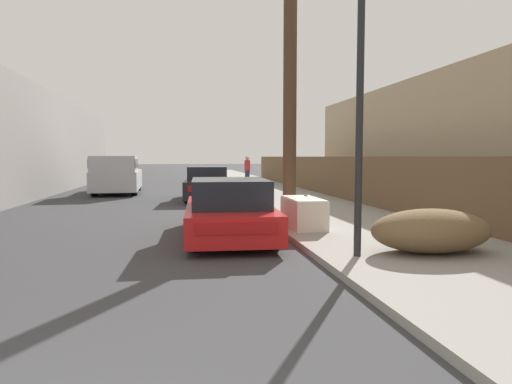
# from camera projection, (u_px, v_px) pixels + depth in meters

# --- Properties ---
(sidewalk_curb) EXTENTS (4.20, 63.00, 0.12)m
(sidewalk_curb) POSITION_uv_depth(u_px,v_px,m) (257.00, 187.00, 26.08)
(sidewalk_curb) COLOR gray
(sidewalk_curb) RESTS_ON ground
(discarded_fridge) EXTENTS (0.74, 1.67, 0.71)m
(discarded_fridge) POSITION_uv_depth(u_px,v_px,m) (303.00, 212.00, 10.68)
(discarded_fridge) COLOR silver
(discarded_fridge) RESTS_ON sidewalk_curb
(parked_sports_car_red) EXTENTS (1.99, 4.53, 1.29)m
(parked_sports_car_red) POSITION_uv_depth(u_px,v_px,m) (229.00, 211.00, 9.89)
(parked_sports_car_red) COLOR red
(parked_sports_car_red) RESTS_ON ground
(car_parked_mid) EXTENTS (2.07, 4.57, 1.37)m
(car_parked_mid) POSITION_uv_depth(u_px,v_px,m) (208.00, 184.00, 18.63)
(car_parked_mid) COLOR black
(car_parked_mid) RESTS_ON ground
(pickup_truck) EXTENTS (2.25, 5.47, 1.80)m
(pickup_truck) POSITION_uv_depth(u_px,v_px,m) (117.00, 175.00, 21.66)
(pickup_truck) COLOR silver
(pickup_truck) RESTS_ON ground
(utility_pole) EXTENTS (1.80, 0.37, 8.49)m
(utility_pole) POSITION_uv_depth(u_px,v_px,m) (290.00, 58.00, 12.35)
(utility_pole) COLOR #4C3826
(utility_pole) RESTS_ON sidewalk_curb
(street_lamp) EXTENTS (0.26, 0.26, 4.98)m
(street_lamp) POSITION_uv_depth(u_px,v_px,m) (360.00, 80.00, 7.34)
(street_lamp) COLOR #232326
(street_lamp) RESTS_ON sidewalk_curb
(brush_pile) EXTENTS (2.12, 1.34, 0.75)m
(brush_pile) POSITION_uv_depth(u_px,v_px,m) (431.00, 231.00, 7.83)
(brush_pile) COLOR brown
(brush_pile) RESTS_ON sidewalk_curb
(wooden_fence) EXTENTS (0.08, 32.68, 1.65)m
(wooden_fence) POSITION_uv_depth(u_px,v_px,m) (330.00, 176.00, 19.37)
(wooden_fence) COLOR brown
(wooden_fence) RESTS_ON sidewalk_curb
(pedestrian) EXTENTS (0.34, 0.34, 1.68)m
(pedestrian) POSITION_uv_depth(u_px,v_px,m) (247.00, 170.00, 27.42)
(pedestrian) COLOR #282D42
(pedestrian) RESTS_ON sidewalk_curb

